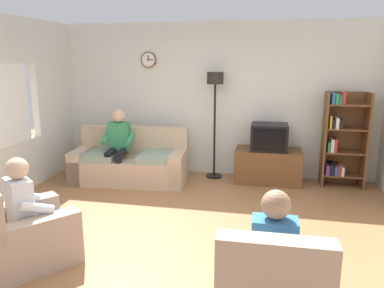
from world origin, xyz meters
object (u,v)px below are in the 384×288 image
Objects in this scene: bookshelf at (341,139)px; person_on_couch at (118,142)px; couch at (131,163)px; tv at (269,137)px; armchair_near_window at (24,236)px; floor_lamp at (215,96)px; person_in_right_armchair at (273,249)px; tv_stand at (268,166)px; person_in_left_armchair at (30,205)px.

bookshelf reaches higher than person_on_couch.
tv is (2.32, 0.37, 0.48)m from couch.
armchair_near_window is at bearing -92.56° from couch.
person_on_couch is (-1.55, -0.61, -0.75)m from floor_lamp.
couch is 3.53m from bookshelf.
person_in_right_armchair reaches higher than tv.
tv_stand is at bearing 9.71° from couch.
person_in_left_armchair is at bearing -127.92° from tv_stand.
person_in_left_armchair is at bearing 170.24° from person_in_right_armchair.
couch is 2.68m from person_in_left_armchair.
floor_lamp is 1.49× the size of person_on_couch.
couch is 1.85m from floor_lamp.
person_in_right_armchair is (0.98, -3.58, -0.85)m from floor_lamp.
person_in_right_armchair reaches higher than tv_stand.
tv is 3.86m from person_in_left_armchair.
floor_lamp is 1.56× the size of armchair_near_window.
person_in_left_armchair is (-2.38, -3.04, -0.19)m from tv.
person_on_couch is 1.11× the size of person_in_left_armchair.
person_on_couch reaches higher than armchair_near_window.
couch reaches higher than tv_stand.
couch is 1.06× the size of floor_lamp.
person_on_couch is at bearing -169.06° from tv.
tv is 1.15m from floor_lamp.
person_on_couch is at bearing 91.16° from armchair_near_window.
tv is 0.54× the size of person_in_left_armchair.
person_in_right_armchair is at bearing -89.26° from tv.
couch is 3.89m from person_in_right_armchair.
floor_lamp reaches higher than tv_stand.
person_in_left_armchair reaches higher than tv.
tv_stand is at bearing 90.00° from tv.
bookshelf is 1.31× the size of armchair_near_window.
floor_lamp is 3.58m from person_in_left_armchair.
person_in_right_armchair is at bearing -107.31° from bookshelf.
floor_lamp is at bearing 172.51° from tv.
floor_lamp is at bearing 65.09° from armchair_near_window.
floor_lamp is at bearing 19.78° from couch.
tv is at bearing -175.19° from bookshelf.
tv_stand is at bearing 52.08° from armchair_near_window.
couch is 1.79× the size of tv_stand.
tv reaches higher than tv_stand.
tv_stand is at bearing 90.73° from person_in_right_armchair.
floor_lamp is (1.38, 0.50, 1.14)m from couch.
person_in_right_armchair is (0.04, -3.48, 0.32)m from tv_stand.
person_in_right_armchair reaches higher than couch.
person_on_couch is at bearing 92.43° from person_in_left_armchair.
armchair_near_window is 2.53m from person_in_right_armchair.
tv_stand is 0.89× the size of person_on_couch.
couch is 0.44m from person_on_couch.
armchair_near_window is at bearing -88.84° from person_on_couch.
person_on_couch is at bearing -170.98° from bookshelf.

